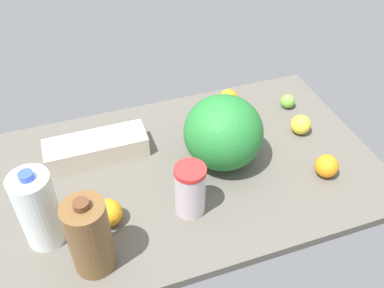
# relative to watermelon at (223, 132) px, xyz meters

# --- Properties ---
(countertop) EXTENTS (1.20, 0.76, 0.03)m
(countertop) POSITION_rel_watermelon_xyz_m (0.10, 0.00, -0.13)
(countertop) COLOR #57534B
(countertop) RESTS_ON ground
(watermelon) EXTENTS (0.25, 0.25, 0.24)m
(watermelon) POSITION_rel_watermelon_xyz_m (0.00, 0.00, 0.00)
(watermelon) COLOR #23762F
(watermelon) RESTS_ON countertop
(tumbler_cup) EXTENTS (0.09, 0.09, 0.17)m
(tumbler_cup) POSITION_rel_watermelon_xyz_m (0.17, 0.17, -0.03)
(tumbler_cup) COLOR silver
(tumbler_cup) RESTS_ON countertop
(milk_jug) EXTENTS (0.11, 0.11, 0.25)m
(milk_jug) POSITION_rel_watermelon_xyz_m (0.57, 0.13, -0.00)
(milk_jug) COLOR white
(milk_jug) RESTS_ON countertop
(chocolate_milk_jug) EXTENTS (0.11, 0.11, 0.24)m
(chocolate_milk_jug) POSITION_rel_watermelon_xyz_m (0.46, 0.26, -0.01)
(chocolate_milk_jug) COLOR brown
(chocolate_milk_jug) RESTS_ON countertop
(egg_carton) EXTENTS (0.33, 0.12, 0.07)m
(egg_carton) POSITION_rel_watermelon_xyz_m (0.38, -0.15, -0.08)
(egg_carton) COLOR beige
(egg_carton) RESTS_ON countertop
(orange_far_back) EXTENTS (0.08, 0.08, 0.08)m
(orange_far_back) POSITION_rel_watermelon_xyz_m (0.40, 0.14, -0.08)
(orange_far_back) COLOR orange
(orange_far_back) RESTS_ON countertop
(lemon_by_jug) EXTENTS (0.07, 0.07, 0.07)m
(lemon_by_jug) POSITION_rel_watermelon_xyz_m (-0.31, -0.04, -0.08)
(lemon_by_jug) COLOR yellow
(lemon_by_jug) RESTS_ON countertop
(orange_beside_bowl) EXTENTS (0.07, 0.07, 0.07)m
(orange_beside_bowl) POSITION_rel_watermelon_xyz_m (-0.29, 0.17, -0.08)
(orange_beside_bowl) COLOR orange
(orange_beside_bowl) RESTS_ON countertop
(lime_loose) EXTENTS (0.05, 0.05, 0.05)m
(lime_loose) POSITION_rel_watermelon_xyz_m (-0.35, -0.18, -0.09)
(lime_loose) COLOR #6CB83E
(lime_loose) RESTS_ON countertop
(orange_near_front) EXTENTS (0.08, 0.08, 0.08)m
(orange_near_front) POSITION_rel_watermelon_xyz_m (-0.13, -0.26, -0.08)
(orange_near_front) COLOR orange
(orange_near_front) RESTS_ON countertop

